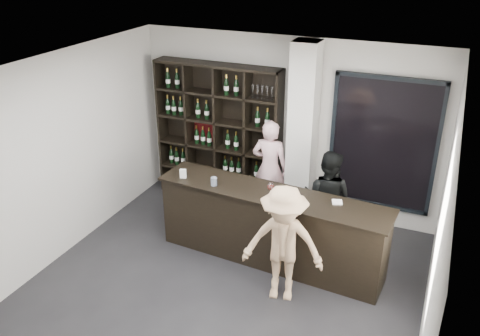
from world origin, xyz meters
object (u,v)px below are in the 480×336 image
at_px(wine_shelf, 218,134).
at_px(customer, 283,244).
at_px(taster_pink, 270,168).
at_px(tasting_counter, 271,227).
at_px(taster_black, 327,199).

height_order(wine_shelf, customer, wine_shelf).
relative_size(wine_shelf, taster_pink, 1.47).
bearing_deg(wine_shelf, taster_pink, -9.37).
relative_size(tasting_counter, taster_black, 2.19).
relative_size(taster_black, customer, 0.96).
distance_m(wine_shelf, tasting_counter, 2.20).
xyz_separation_m(wine_shelf, taster_pink, (1.00, -0.17, -0.38)).
xyz_separation_m(taster_pink, taster_black, (1.10, -0.55, -0.06)).
distance_m(tasting_counter, taster_black, 0.98).
bearing_deg(taster_black, customer, 88.21).
relative_size(tasting_counter, taster_pink, 2.02).
xyz_separation_m(tasting_counter, taster_black, (0.60, 0.75, 0.21)).
height_order(wine_shelf, taster_black, wine_shelf).
height_order(wine_shelf, taster_pink, wine_shelf).
relative_size(taster_pink, customer, 1.04).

